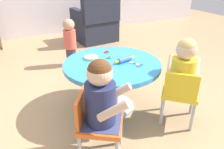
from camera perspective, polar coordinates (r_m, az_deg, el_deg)
name	(u,v)px	position (r m, az deg, el deg)	size (l,w,h in m)	color
ground_plane	(112,107)	(2.28, 0.00, -8.44)	(10.00, 10.00, 0.00)	tan
craft_table	(112,74)	(2.09, 0.00, 0.23)	(0.91, 0.91, 0.50)	silver
child_chair_left	(96,122)	(1.60, -4.11, -12.24)	(0.42, 0.42, 0.54)	#B7B7BC
seated_child_left	(101,95)	(1.47, -2.86, -5.45)	(0.44, 0.42, 0.51)	#3F4772
child_chair_right	(180,93)	(2.02, 17.20, -4.59)	(0.42, 0.42, 0.54)	#B7B7BC
seated_child_right	(184,68)	(1.95, 18.11, 1.71)	(0.43, 0.43, 0.51)	#3F4772
armchair_dark	(95,25)	(4.26, -4.33, 12.82)	(0.76, 0.77, 0.85)	#232838
toddler_standing	(70,41)	(3.15, -10.85, 8.49)	(0.17, 0.17, 0.67)	#33384C
rolling_pin	(125,59)	(2.05, 3.28, 3.93)	(0.23, 0.08, 0.05)	#3F72CC
craft_scissors	(137,65)	(2.00, 6.60, 2.57)	(0.10, 0.14, 0.01)	silver
playdough_blob_0	(91,57)	(2.14, -5.44, 4.42)	(0.14, 0.14, 0.02)	#B2E58C
cookie_cutter_0	(106,52)	(2.29, -1.46, 5.90)	(0.06, 0.06, 0.01)	red
cookie_cutter_1	(109,57)	(2.14, -0.77, 4.45)	(0.05, 0.05, 0.01)	#4CB259
cookie_cutter_2	(107,75)	(1.80, -1.32, -0.06)	(0.07, 0.07, 0.01)	#D83FA5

